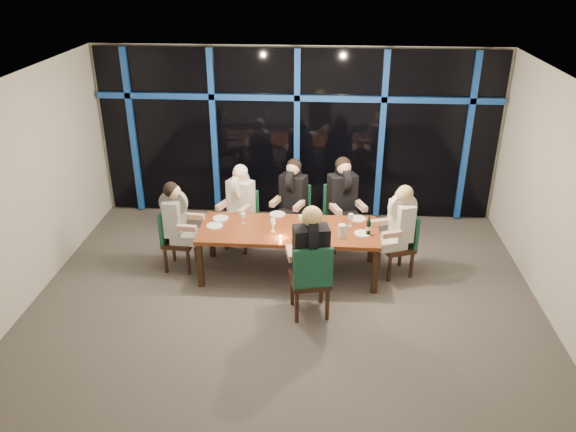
{
  "coord_description": "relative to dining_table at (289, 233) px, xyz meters",
  "views": [
    {
      "loc": [
        0.48,
        -6.45,
        4.43
      ],
      "look_at": [
        0.0,
        0.6,
        1.05
      ],
      "focal_mm": 35.0,
      "sensor_mm": 36.0,
      "label": 1
    }
  ],
  "objects": [
    {
      "name": "diner_end_right",
      "position": [
        1.59,
        0.11,
        0.24
      ],
      "size": [
        0.66,
        0.59,
        0.94
      ],
      "rotation": [
        0.0,
        0.0,
        5.08
      ],
      "color": "silver",
      "rests_on": "ground"
    },
    {
      "name": "wine_glass_c",
      "position": [
        0.37,
        -0.09,
        0.21
      ],
      "size": [
        0.08,
        0.08,
        0.2
      ],
      "color": "silver",
      "rests_on": "dining_table"
    },
    {
      "name": "chair_far_mid",
      "position": [
        0.02,
        1.07,
        -0.13
      ],
      "size": [
        0.59,
        0.59,
        0.99
      ],
      "rotation": [
        0.0,
        0.0,
        -0.36
      ],
      "color": "black",
      "rests_on": "ground"
    },
    {
      "name": "chair_far_left",
      "position": [
        -0.8,
        0.85,
        -0.15
      ],
      "size": [
        0.58,
        0.58,
        0.96
      ],
      "rotation": [
        0.0,
        0.0,
        -0.39
      ],
      "color": "black",
      "rests_on": "ground"
    },
    {
      "name": "dining_table",
      "position": [
        0.0,
        0.0,
        0.0
      ],
      "size": [
        2.6,
        1.0,
        0.75
      ],
      "color": "brown",
      "rests_on": "ground"
    },
    {
      "name": "plate_far_right",
      "position": [
        1.01,
        0.38,
        0.08
      ],
      "size": [
        0.24,
        0.24,
        0.01
      ],
      "primitive_type": "cylinder",
      "color": "white",
      "rests_on": "dining_table"
    },
    {
      "name": "chair_end_right",
      "position": [
        1.66,
        0.14,
        -0.14
      ],
      "size": [
        0.58,
        0.58,
        0.97
      ],
      "rotation": [
        0.0,
        0.0,
        5.08
      ],
      "color": "black",
      "rests_on": "ground"
    },
    {
      "name": "water_pitcher",
      "position": [
        0.76,
        -0.21,
        0.17
      ],
      "size": [
        0.12,
        0.11,
        0.19
      ],
      "rotation": [
        0.0,
        0.0,
        0.32
      ],
      "color": "silver",
      "rests_on": "dining_table"
    },
    {
      "name": "plate_near_mid",
      "position": [
        0.22,
        -0.43,
        0.08
      ],
      "size": [
        0.24,
        0.24,
        0.01
      ],
      "primitive_type": "cylinder",
      "color": "white",
      "rests_on": "dining_table"
    },
    {
      "name": "wine_glass_d",
      "position": [
        -0.68,
        0.12,
        0.19
      ],
      "size": [
        0.06,
        0.06,
        0.17
      ],
      "color": "silver",
      "rests_on": "dining_table"
    },
    {
      "name": "diner_far_mid",
      "position": [
        -0.01,
        0.99,
        0.26
      ],
      "size": [
        0.6,
        0.68,
        0.96
      ],
      "rotation": [
        0.0,
        0.0,
        -0.36
      ],
      "color": "black",
      "rests_on": "ground"
    },
    {
      "name": "wine_glass_a",
      "position": [
        -0.22,
        -0.09,
        0.21
      ],
      "size": [
        0.07,
        0.07,
        0.19
      ],
      "color": "silver",
      "rests_on": "dining_table"
    },
    {
      "name": "diner_far_left",
      "position": [
        -0.83,
        0.78,
        0.24
      ],
      "size": [
        0.6,
        0.66,
        0.94
      ],
      "rotation": [
        0.0,
        0.0,
        -0.39
      ],
      "color": "silver",
      "rests_on": "ground"
    },
    {
      "name": "plate_end_right",
      "position": [
        1.06,
        -0.09,
        0.08
      ],
      "size": [
        0.24,
        0.24,
        0.01
      ],
      "primitive_type": "cylinder",
      "color": "white",
      "rests_on": "dining_table"
    },
    {
      "name": "diner_far_right",
      "position": [
        0.8,
        0.91,
        0.31
      ],
      "size": [
        0.64,
        0.71,
        1.01
      ],
      "rotation": [
        0.0,
        0.0,
        0.39
      ],
      "color": "black",
      "rests_on": "ground"
    },
    {
      "name": "window_wall",
      "position": [
        0.01,
        2.13,
        0.87
      ],
      "size": [
        6.86,
        0.43,
        2.94
      ],
      "color": "black",
      "rests_on": "ground"
    },
    {
      "name": "diner_near_mid",
      "position": [
        0.34,
        -0.98,
        0.35
      ],
      "size": [
        0.6,
        0.72,
        1.05
      ],
      "rotation": [
        0.0,
        0.0,
        3.35
      ],
      "color": "black",
      "rests_on": "ground"
    },
    {
      "name": "wine_glass_b",
      "position": [
        0.16,
        0.12,
        0.19
      ],
      "size": [
        0.06,
        0.06,
        0.16
      ],
      "color": "silver",
      "rests_on": "dining_table"
    },
    {
      "name": "room",
      "position": [
        0.0,
        -0.8,
        1.34
      ],
      "size": [
        7.04,
        7.0,
        3.02
      ],
      "color": "#5A534F",
      "rests_on": "ground"
    },
    {
      "name": "chair_near_mid",
      "position": [
        0.36,
        -1.07,
        -0.08
      ],
      "size": [
        0.6,
        0.6,
        1.08
      ],
      "rotation": [
        0.0,
        0.0,
        3.35
      ],
      "color": "black",
      "rests_on": "ground"
    },
    {
      "name": "tea_light",
      "position": [
        -0.1,
        -0.29,
        0.08
      ],
      "size": [
        0.04,
        0.04,
        0.03
      ],
      "primitive_type": "cylinder",
      "color": "#F59749",
      "rests_on": "dining_table"
    },
    {
      "name": "chair_far_right",
      "position": [
        0.76,
        0.99,
        -0.1
      ],
      "size": [
        0.63,
        0.63,
        1.04
      ],
      "rotation": [
        0.0,
        0.0,
        0.39
      ],
      "color": "black",
      "rests_on": "ground"
    },
    {
      "name": "plate_far_left",
      "position": [
        -1.05,
        0.26,
        0.08
      ],
      "size": [
        0.24,
        0.24,
        0.01
      ],
      "primitive_type": "cylinder",
      "color": "white",
      "rests_on": "dining_table"
    },
    {
      "name": "plate_far_mid",
      "position": [
        -0.21,
        0.46,
        0.08
      ],
      "size": [
        0.24,
        0.24,
        0.01
      ],
      "primitive_type": "cylinder",
      "color": "white",
      "rests_on": "dining_table"
    },
    {
      "name": "diner_end_left",
      "position": [
        -1.65,
        0.06,
        0.23
      ],
      "size": [
        0.61,
        0.5,
        0.93
      ],
      "rotation": [
        0.0,
        0.0,
        1.48
      ],
      "color": "black",
      "rests_on": "ground"
    },
    {
      "name": "wine_bottle",
      "position": [
        1.14,
        -0.12,
        0.18
      ],
      "size": [
        0.07,
        0.07,
        0.3
      ],
      "rotation": [
        0.0,
        0.0,
        -0.01
      ],
      "color": "black",
      "rests_on": "dining_table"
    },
    {
      "name": "wine_glass_e",
      "position": [
        0.89,
        0.14,
        0.21
      ],
      "size": [
        0.08,
        0.08,
        0.2
      ],
      "color": "silver",
      "rests_on": "dining_table"
    },
    {
      "name": "plate_end_left",
      "position": [
        -1.09,
        0.01,
        0.08
      ],
      "size": [
        0.24,
        0.24,
        0.01
      ],
      "primitive_type": "cylinder",
      "color": "white",
      "rests_on": "dining_table"
    },
    {
      "name": "chair_end_left",
      "position": [
        -1.74,
        0.07,
        -0.15
      ],
      "size": [
        0.48,
        0.48,
        0.96
      ],
      "rotation": [
        0.0,
        0.0,
        1.48
      ],
      "color": "black",
      "rests_on": "ground"
    }
  ]
}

